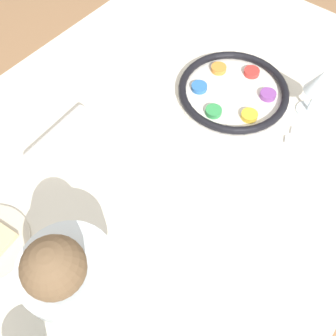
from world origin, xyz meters
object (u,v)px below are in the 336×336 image
(fruit_stand, at_px, (69,273))
(napkin_roll, at_px, (58,136))
(seder_plate, at_px, (233,91))
(orange_fruit, at_px, (47,267))
(coconut, at_px, (54,267))
(wine_glass, at_px, (320,83))

(fruit_stand, distance_m, napkin_roll, 0.38)
(seder_plate, distance_m, orange_fruit, 0.66)
(orange_fruit, relative_size, napkin_roll, 0.45)
(fruit_stand, xyz_separation_m, orange_fruit, (0.02, -0.00, 0.07))
(coconut, xyz_separation_m, napkin_roll, (-0.24, -0.30, -0.16))
(fruit_stand, xyz_separation_m, napkin_roll, (-0.22, -0.29, -0.08))
(orange_fruit, height_order, napkin_roll, orange_fruit)
(wine_glass, relative_size, napkin_roll, 0.71)
(seder_plate, height_order, napkin_roll, napkin_roll)
(wine_glass, height_order, fruit_stand, wine_glass)
(seder_plate, xyz_separation_m, coconut, (0.63, 0.06, 0.17))
(coconut, distance_m, napkin_roll, 0.42)
(napkin_roll, bearing_deg, fruit_stand, 53.21)
(coconut, bearing_deg, seder_plate, -174.41)
(napkin_roll, bearing_deg, seder_plate, 148.40)
(seder_plate, height_order, wine_glass, wine_glass)
(seder_plate, distance_m, napkin_roll, 0.46)
(orange_fruit, relative_size, coconut, 0.83)
(wine_glass, height_order, coconut, coconut)
(orange_fruit, distance_m, coconut, 0.02)
(seder_plate, bearing_deg, coconut, 5.59)
(wine_glass, bearing_deg, fruit_stand, -10.47)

